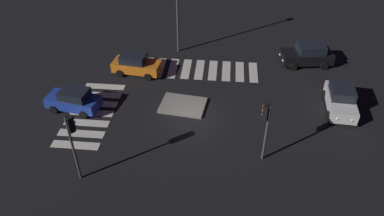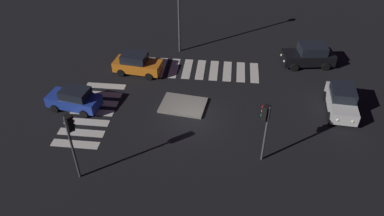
# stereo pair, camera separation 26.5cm
# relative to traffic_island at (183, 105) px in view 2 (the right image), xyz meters

# --- Properties ---
(ground_plane) EXTENTS (80.00, 80.00, 0.00)m
(ground_plane) POSITION_rel_traffic_island_xyz_m (-0.83, 1.46, -0.09)
(ground_plane) COLOR black
(traffic_island) EXTENTS (3.59, 2.88, 0.18)m
(traffic_island) POSITION_rel_traffic_island_xyz_m (0.00, 0.00, 0.00)
(traffic_island) COLOR gray
(traffic_island) RESTS_ON ground
(car_blue) EXTENTS (4.06, 2.32, 1.69)m
(car_blue) POSITION_rel_traffic_island_xyz_m (7.89, 1.10, 0.74)
(car_blue) COLOR #1E389E
(car_blue) RESTS_ON ground
(car_black) EXTENTS (4.62, 2.60, 1.93)m
(car_black) POSITION_rel_traffic_island_xyz_m (-10.04, -7.13, 0.86)
(car_black) COLOR black
(car_black) RESTS_ON ground
(car_orange) EXTENTS (4.16, 2.27, 1.75)m
(car_orange) POSITION_rel_traffic_island_xyz_m (4.44, -4.27, 0.77)
(car_orange) COLOR orange
(car_orange) RESTS_ON ground
(car_white) EXTENTS (2.23, 4.34, 1.85)m
(car_white) POSITION_rel_traffic_island_xyz_m (-11.49, -0.74, 0.82)
(car_white) COLOR silver
(car_white) RESTS_ON ground
(traffic_light_north) EXTENTS (0.54, 0.54, 4.57)m
(traffic_light_north) POSITION_rel_traffic_island_xyz_m (5.15, 7.52, 3.37)
(traffic_light_north) COLOR #47474C
(traffic_light_north) RESTS_ON ground
(traffic_light_west) EXTENTS (0.53, 0.54, 4.12)m
(traffic_light_west) POSITION_rel_traffic_island_xyz_m (-5.50, 4.88, 3.03)
(traffic_light_west) COLOR #47474C
(traffic_light_west) RESTS_ON ground
(crosswalk_near) EXTENTS (9.90, 3.20, 0.02)m
(crosswalk_near) POSITION_rel_traffic_island_xyz_m (-0.83, -5.32, -0.08)
(crosswalk_near) COLOR silver
(crosswalk_near) RESTS_ON ground
(crosswalk_side) EXTENTS (3.20, 7.60, 0.02)m
(crosswalk_side) POSITION_rel_traffic_island_xyz_m (6.56, 1.46, -0.08)
(crosswalk_side) COLOR silver
(crosswalk_side) RESTS_ON ground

